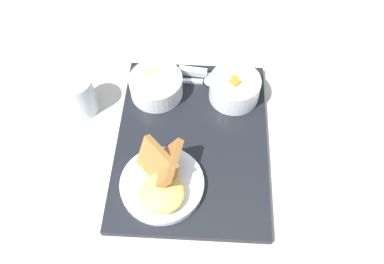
% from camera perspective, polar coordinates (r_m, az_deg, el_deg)
% --- Properties ---
extents(ground_plane, '(4.00, 4.00, 0.00)m').
position_cam_1_polar(ground_plane, '(0.90, 0.00, -1.62)').
color(ground_plane, '#ADA89E').
extents(serving_tray, '(0.49, 0.39, 0.02)m').
position_cam_1_polar(serving_tray, '(0.90, 0.00, -1.34)').
color(serving_tray, black).
rests_on(serving_tray, ground_plane).
extents(bowl_salad, '(0.12, 0.12, 0.06)m').
position_cam_1_polar(bowl_salad, '(0.94, 6.02, 6.29)').
color(bowl_salad, silver).
rests_on(bowl_salad, serving_tray).
extents(bowl_soup, '(0.12, 0.12, 0.05)m').
position_cam_1_polar(bowl_soup, '(0.95, -5.06, 6.61)').
color(bowl_soup, silver).
rests_on(bowl_soup, serving_tray).
extents(plate_main, '(0.18, 0.17, 0.09)m').
position_cam_1_polar(plate_main, '(0.82, -4.29, -7.07)').
color(plate_main, silver).
rests_on(plate_main, serving_tray).
extents(knife, '(0.07, 0.19, 0.02)m').
position_cam_1_polar(knife, '(1.00, 1.42, 8.27)').
color(knife, silver).
rests_on(knife, serving_tray).
extents(spoon, '(0.04, 0.13, 0.01)m').
position_cam_1_polar(spoon, '(0.98, 1.82, 7.14)').
color(spoon, silver).
rests_on(spoon, serving_tray).
extents(glass_water, '(0.07, 0.07, 0.10)m').
position_cam_1_polar(glass_water, '(0.96, -15.54, 4.77)').
color(glass_water, silver).
rests_on(glass_water, ground_plane).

